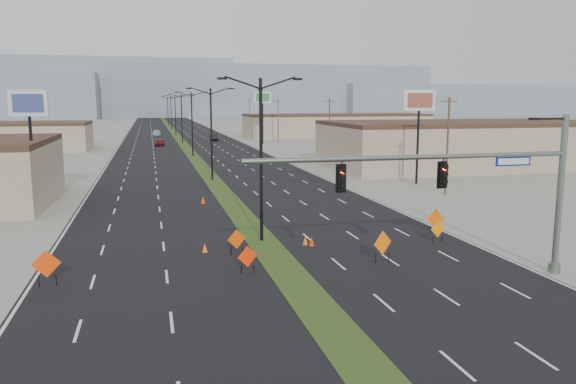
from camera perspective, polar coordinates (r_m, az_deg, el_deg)
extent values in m
plane|color=gray|center=(24.09, 2.98, -11.81)|extent=(600.00, 600.00, 0.00)
cube|color=black|center=(121.99, -10.77, 5.02)|extent=(25.00, 400.00, 0.02)
cube|color=#294418|center=(121.99, -10.77, 5.02)|extent=(2.00, 400.00, 0.04)
cube|color=tan|center=(78.13, 17.53, 4.49)|extent=(36.00, 18.00, 5.50)
cube|color=tan|center=(138.99, 4.90, 6.68)|extent=(44.00, 16.00, 5.00)
cube|color=gray|center=(324.91, -5.70, 10.15)|extent=(220.00, 50.00, 28.00)
cube|color=gray|center=(363.10, 17.28, 8.89)|extent=(160.00, 50.00, 18.00)
cube|color=gray|center=(342.39, -18.06, 10.03)|extent=(140.00, 50.00, 32.00)
cylinder|color=slate|center=(31.06, 25.89, -0.30)|extent=(0.32, 0.32, 8.00)
cylinder|color=slate|center=(31.84, 25.41, -6.97)|extent=(0.60, 0.60, 0.50)
cylinder|color=slate|center=(26.41, 12.70, 3.47)|extent=(16.00, 0.24, 0.24)
cylinder|color=black|center=(30.15, 25.07, 6.76)|extent=(1.80, 0.10, 0.10)
cube|color=navy|center=(29.12, 21.91, 2.92)|extent=(1.90, 0.04, 0.45)
cube|color=black|center=(25.15, 5.47, 1.36)|extent=(0.50, 0.28, 1.30)
sphere|color=#FF0C05|center=(24.96, 5.61, 2.11)|extent=(0.22, 0.22, 0.22)
cube|color=black|center=(27.21, 15.47, 1.66)|extent=(0.50, 0.28, 1.30)
sphere|color=#FF0C05|center=(27.03, 15.66, 2.35)|extent=(0.22, 0.22, 0.22)
cylinder|color=black|center=(34.34, -2.75, 3.13)|extent=(0.20, 0.20, 10.00)
cube|color=black|center=(33.80, -6.72, 11.38)|extent=(0.55, 0.24, 0.14)
cube|color=black|center=(34.68, 0.99, 11.39)|extent=(0.55, 0.24, 0.14)
cylinder|color=black|center=(61.96, -7.79, 5.78)|extent=(0.20, 0.20, 10.00)
cube|color=black|center=(61.67, -10.05, 10.31)|extent=(0.55, 0.24, 0.14)
cube|color=black|center=(62.16, -5.74, 10.40)|extent=(0.55, 0.24, 0.14)
cylinder|color=black|center=(89.82, -9.72, 6.79)|extent=(0.20, 0.20, 10.00)
cube|color=black|center=(89.62, -11.29, 9.90)|extent=(0.55, 0.24, 0.14)
cube|color=black|center=(89.95, -8.32, 9.98)|extent=(0.55, 0.24, 0.14)
cylinder|color=black|center=(117.75, -10.74, 7.31)|extent=(0.20, 0.20, 10.00)
cube|color=black|center=(117.59, -11.95, 9.68)|extent=(0.55, 0.24, 0.14)
cube|color=black|center=(117.85, -9.68, 9.75)|extent=(0.55, 0.24, 0.14)
cylinder|color=black|center=(145.70, -11.37, 7.63)|extent=(0.20, 0.20, 10.00)
cube|color=black|center=(145.57, -12.35, 9.55)|extent=(0.55, 0.24, 0.14)
cube|color=black|center=(145.78, -10.52, 9.61)|extent=(0.55, 0.24, 0.14)
cylinder|color=black|center=(173.67, -11.80, 7.85)|extent=(0.20, 0.20, 10.00)
cube|color=black|center=(173.56, -12.62, 9.46)|extent=(0.55, 0.24, 0.14)
cube|color=black|center=(173.74, -11.08, 9.51)|extent=(0.55, 0.24, 0.14)
cylinder|color=black|center=(201.65, -12.11, 8.01)|extent=(0.20, 0.20, 10.00)
cube|color=black|center=(201.56, -12.82, 9.39)|extent=(0.55, 0.24, 0.14)
cube|color=black|center=(201.71, -11.49, 9.43)|extent=(0.55, 0.24, 0.14)
cylinder|color=#4C3823|center=(53.72, 15.88, 4.46)|extent=(0.20, 0.20, 9.00)
cube|color=#4C3823|center=(53.56, 16.08, 8.83)|extent=(1.60, 0.10, 0.10)
cylinder|color=#4C3823|center=(85.83, 4.22, 6.45)|extent=(0.20, 0.20, 9.00)
cube|color=#4C3823|center=(85.73, 4.25, 9.19)|extent=(1.60, 0.10, 0.10)
cylinder|color=#4C3823|center=(119.57, -1.02, 7.26)|extent=(0.20, 0.20, 9.00)
cube|color=#4C3823|center=(119.50, -1.02, 9.22)|extent=(1.60, 0.10, 0.10)
cylinder|color=#4C3823|center=(153.87, -3.94, 7.68)|extent=(0.20, 0.20, 9.00)
cube|color=#4C3823|center=(153.82, -3.96, 9.21)|extent=(1.60, 0.10, 0.10)
imported|color=maroon|center=(111.79, -12.90, 4.92)|extent=(2.02, 4.05, 1.33)
imported|color=black|center=(124.98, -7.56, 5.56)|extent=(1.93, 4.88, 1.58)
imported|color=silver|center=(143.73, -13.21, 5.83)|extent=(2.02, 4.85, 1.40)
cube|color=#F23B05|center=(28.83, -23.35, -6.72)|extent=(1.31, 0.24, 1.32)
cylinder|color=black|center=(29.12, -23.99, -8.30)|extent=(0.05, 0.05, 0.55)
cylinder|color=black|center=(28.99, -22.48, -8.28)|extent=(0.05, 0.05, 0.55)
cube|color=#FF3105|center=(28.52, -4.14, -6.56)|extent=(1.04, 0.38, 1.08)
cylinder|color=black|center=(28.66, -4.75, -7.89)|extent=(0.05, 0.05, 0.45)
cylinder|color=black|center=(28.76, -3.50, -7.81)|extent=(0.05, 0.05, 0.45)
cube|color=#E24604|center=(31.96, -5.24, -4.79)|extent=(1.07, 0.39, 1.11)
cylinder|color=black|center=(32.09, -5.80, -6.02)|extent=(0.05, 0.05, 0.46)
cylinder|color=black|center=(32.18, -4.65, -5.95)|extent=(0.05, 0.05, 0.46)
cube|color=#FF6D05|center=(30.70, 9.60, -5.13)|extent=(1.22, 0.59, 1.32)
cylinder|color=black|center=(30.77, 8.90, -6.67)|extent=(0.05, 0.05, 0.55)
cylinder|color=black|center=(31.06, 10.21, -6.55)|extent=(0.05, 0.05, 0.55)
cube|color=orange|center=(35.73, 14.98, -3.63)|extent=(1.05, 0.25, 1.06)
cylinder|color=black|center=(35.74, 14.50, -4.70)|extent=(0.05, 0.05, 0.44)
cylinder|color=black|center=(36.03, 15.37, -4.62)|extent=(0.05, 0.05, 0.44)
cube|color=#E04F04|center=(38.14, 14.77, -2.61)|extent=(1.21, 0.28, 1.23)
cylinder|color=black|center=(38.13, 14.25, -3.77)|extent=(0.05, 0.05, 0.51)
cylinder|color=black|center=(38.47, 15.19, -3.69)|extent=(0.05, 0.05, 0.51)
cone|color=#FF6D05|center=(32.82, -8.45, -5.65)|extent=(0.37, 0.37, 0.55)
cone|color=#DA6704|center=(34.17, 1.77, -4.94)|extent=(0.39, 0.39, 0.57)
cone|color=red|center=(33.93, 2.42, -5.05)|extent=(0.37, 0.37, 0.56)
cone|color=#ED3E04|center=(48.30, -8.63, -0.80)|extent=(0.50, 0.50, 0.63)
cylinder|color=black|center=(49.92, -24.52, 2.98)|extent=(0.24, 0.24, 7.85)
cube|color=white|center=(49.69, -24.87, 8.19)|extent=(3.10, 1.00, 2.07)
cube|color=#384888|center=(49.50, -24.92, 8.19)|extent=(2.43, 0.58, 1.45)
cylinder|color=black|center=(60.51, 13.03, 4.63)|extent=(0.24, 0.24, 8.07)
cube|color=white|center=(60.34, 13.19, 9.06)|extent=(3.15, 1.27, 2.12)
cube|color=#984432|center=(60.16, 13.28, 9.06)|extent=(2.45, 0.79, 1.49)
cylinder|color=black|center=(115.14, -2.58, 7.09)|extent=(0.24, 0.24, 8.66)
cube|color=white|center=(115.06, -2.60, 9.58)|extent=(3.43, 0.94, 2.28)
cube|color=#34834C|center=(114.86, -2.58, 9.58)|extent=(2.70, 0.53, 1.59)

